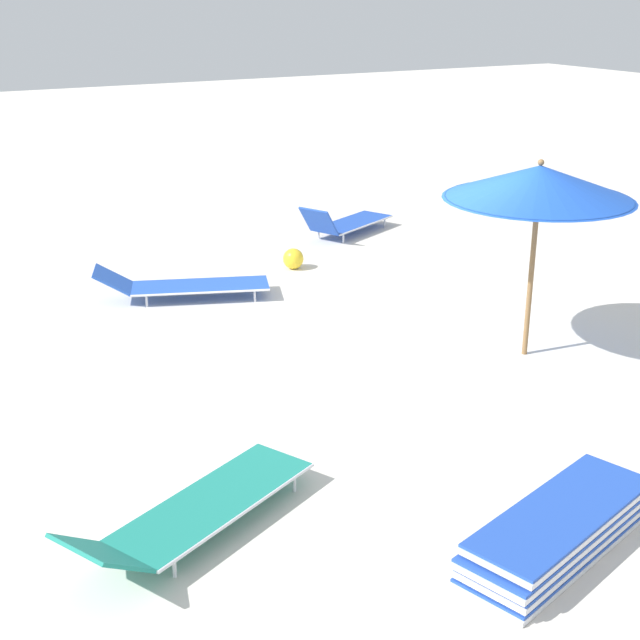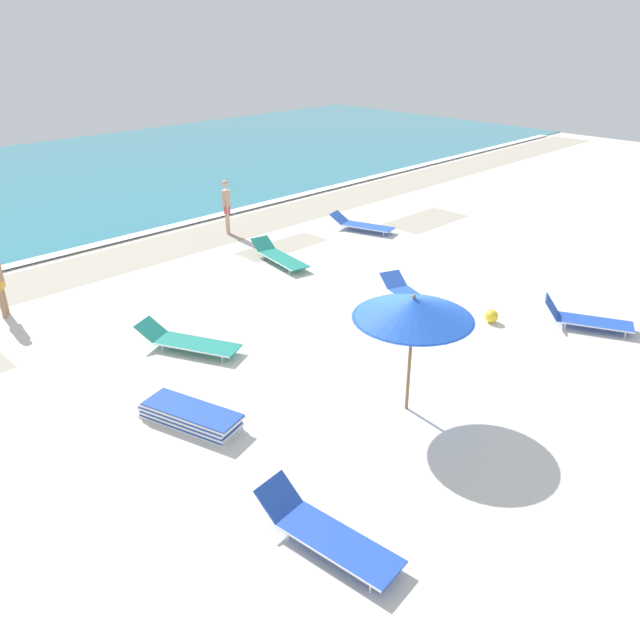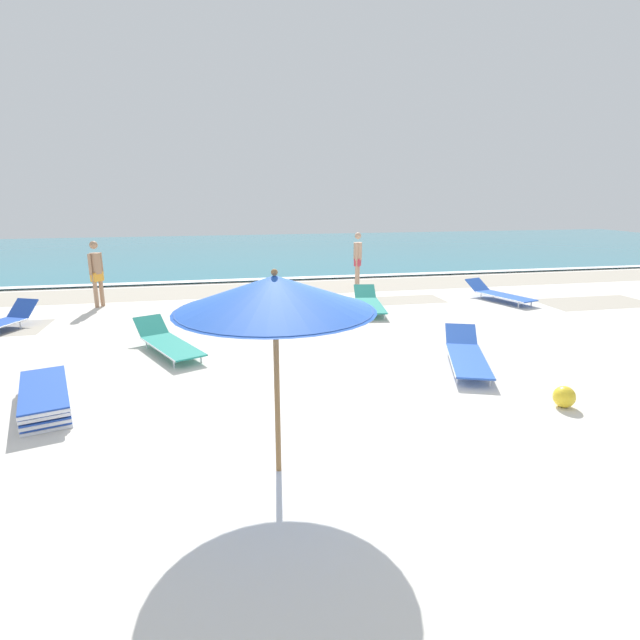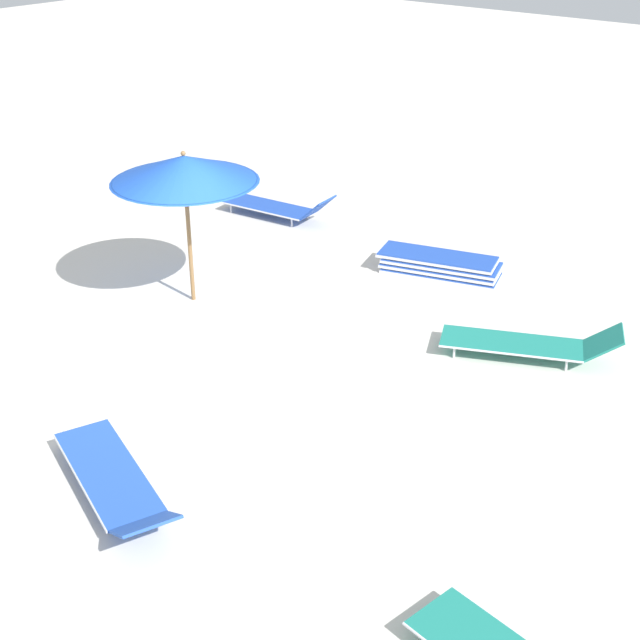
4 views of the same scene
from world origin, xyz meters
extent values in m
cube|color=silver|center=(0.00, 0.00, -0.08)|extent=(60.00, 60.00, 0.16)
cube|color=#AFA492|center=(0.00, 9.30, 0.00)|extent=(57.00, 2.20, 0.00)
cube|color=#AFA492|center=(3.33, 6.82, 0.00)|extent=(2.94, 1.13, 0.00)
cube|color=#AFA492|center=(8.80, 5.38, 0.00)|extent=(3.07, 1.57, 0.00)
cube|color=teal|center=(0.00, 20.42, 0.03)|extent=(60.00, 19.17, 0.06)
cube|color=white|center=(0.00, 10.88, 0.06)|extent=(56.00, 0.44, 0.01)
cylinder|color=olive|center=(-0.99, -1.45, 1.00)|extent=(0.06, 0.06, 2.00)
cone|color=blue|center=(-0.99, -1.45, 2.00)|extent=(2.08, 2.08, 0.37)
cylinder|color=#163D95|center=(-0.99, -1.45, 1.83)|extent=(2.02, 2.02, 0.01)
sphere|color=olive|center=(-0.99, -1.45, 2.22)|extent=(0.07, 0.07, 0.07)
cube|color=blue|center=(-4.06, 0.91, 0.06)|extent=(1.10, 1.90, 0.03)
cube|color=silver|center=(-4.06, 0.91, 0.03)|extent=(1.12, 1.93, 0.04)
cube|color=blue|center=(-4.05, 0.89, 0.14)|extent=(1.10, 1.90, 0.03)
cube|color=silver|center=(-4.05, 0.89, 0.11)|extent=(1.12, 1.93, 0.04)
cube|color=blue|center=(-4.06, 0.92, 0.23)|extent=(1.10, 1.90, 0.03)
cube|color=silver|center=(-4.06, 0.92, 0.20)|extent=(1.12, 1.93, 0.04)
cube|color=blue|center=(-4.04, 0.85, 0.31)|extent=(1.10, 1.90, 0.03)
cube|color=silver|center=(-4.04, 0.85, 0.28)|extent=(1.12, 1.93, 0.04)
cube|color=blue|center=(4.60, -2.46, 0.17)|extent=(1.22, 1.72, 0.03)
cylinder|color=silver|center=(4.32, -2.59, 0.17)|extent=(0.70, 1.48, 0.03)
cylinder|color=silver|center=(4.87, -2.34, 0.17)|extent=(0.70, 1.48, 0.03)
cube|color=blue|center=(4.19, -1.58, 0.40)|extent=(0.67, 0.55, 0.46)
cylinder|color=silver|center=(4.63, -3.14, 0.08)|extent=(0.03, 0.03, 0.16)
cylinder|color=silver|center=(5.09, -2.93, 0.08)|extent=(0.03, 0.03, 0.16)
cylinder|color=silver|center=(4.10, -1.99, 0.08)|extent=(0.03, 0.03, 0.16)
cylinder|color=silver|center=(4.57, -1.78, 0.08)|extent=(0.03, 0.03, 0.16)
cube|color=blue|center=(2.64, 1.10, 0.17)|extent=(1.21, 1.93, 0.03)
cylinder|color=silver|center=(2.36, 1.20, 0.17)|extent=(0.68, 1.73, 0.03)
cylinder|color=silver|center=(2.92, 0.99, 0.17)|extent=(0.68, 1.73, 0.03)
cube|color=blue|center=(3.05, 2.17, 0.32)|extent=(0.71, 0.66, 0.31)
cylinder|color=silver|center=(2.15, 0.52, 0.08)|extent=(0.03, 0.03, 0.16)
cylinder|color=silver|center=(2.63, 0.34, 0.08)|extent=(0.03, 0.03, 0.16)
cylinder|color=silver|center=(2.66, 1.86, 0.08)|extent=(0.03, 0.03, 0.16)
cylinder|color=silver|center=(3.13, 1.67, 0.08)|extent=(0.03, 0.03, 0.16)
cube|color=blue|center=(-4.33, -2.95, 0.17)|extent=(0.79, 1.79, 0.03)
cylinder|color=silver|center=(-4.62, -2.99, 0.17)|extent=(0.22, 1.73, 0.03)
cylinder|color=silver|center=(-4.03, -2.92, 0.17)|extent=(0.22, 1.73, 0.03)
cube|color=blue|center=(-4.44, -1.89, 0.36)|extent=(0.62, 0.49, 0.39)
cylinder|color=silver|center=(-4.50, -3.66, 0.08)|extent=(0.03, 0.03, 0.16)
cylinder|color=silver|center=(-4.00, -3.60, 0.08)|extent=(0.03, 0.03, 0.16)
cylinder|color=silver|center=(-4.65, -2.31, 0.08)|extent=(0.03, 0.03, 0.16)
cylinder|color=silver|center=(-4.15, -2.25, 0.08)|extent=(0.03, 0.03, 0.16)
cube|color=#1E8475|center=(-2.44, 3.00, 0.17)|extent=(1.32, 1.90, 0.03)
cylinder|color=silver|center=(-2.72, 2.87, 0.17)|extent=(0.81, 1.66, 0.03)
cylinder|color=silver|center=(-2.17, 3.12, 0.17)|extent=(0.81, 1.66, 0.03)
cube|color=#1E8475|center=(-2.93, 4.02, 0.33)|extent=(0.72, 0.67, 0.34)
cylinder|color=silver|center=(-2.37, 2.25, 0.08)|extent=(0.03, 0.03, 0.16)
cylinder|color=silver|center=(-1.91, 2.46, 0.08)|extent=(0.03, 0.03, 0.16)
cylinder|color=silver|center=(-2.98, 3.53, 0.08)|extent=(0.03, 0.03, 0.16)
cylinder|color=silver|center=(-2.52, 3.75, 0.08)|extent=(0.03, 0.03, 0.16)
cube|color=blue|center=(6.37, 5.95, 0.17)|extent=(1.07, 1.80, 0.03)
cylinder|color=silver|center=(6.08, 5.87, 0.17)|extent=(0.53, 1.64, 0.03)
cylinder|color=silver|center=(6.65, 6.04, 0.17)|extent=(0.53, 1.64, 0.03)
cube|color=blue|center=(6.05, 6.99, 0.33)|extent=(0.69, 0.62, 0.33)
cylinder|color=silver|center=(6.32, 5.24, 0.08)|extent=(0.03, 0.03, 0.16)
cylinder|color=silver|center=(6.81, 5.39, 0.08)|extent=(0.03, 0.03, 0.16)
cylinder|color=silver|center=(5.93, 6.51, 0.08)|extent=(0.03, 0.03, 0.16)
cylinder|color=silver|center=(6.42, 6.66, 0.08)|extent=(0.03, 0.03, 0.16)
cube|color=#1E8475|center=(2.28, 5.58, 0.17)|extent=(0.89, 1.90, 0.03)
cylinder|color=silver|center=(1.99, 5.63, 0.17)|extent=(0.33, 1.81, 0.03)
cylinder|color=silver|center=(2.58, 5.53, 0.17)|extent=(0.33, 1.81, 0.03)
cube|color=#1E8475|center=(2.47, 6.71, 0.32)|extent=(0.65, 0.57, 0.32)
cylinder|color=silver|center=(1.91, 4.92, 0.08)|extent=(0.03, 0.03, 0.16)
cylinder|color=silver|center=(2.42, 4.83, 0.08)|extent=(0.03, 0.03, 0.16)
cylinder|color=silver|center=(2.15, 6.33, 0.08)|extent=(0.03, 0.03, 0.16)
cylinder|color=silver|center=(2.65, 6.24, 0.08)|extent=(0.03, 0.03, 0.16)
cylinder|color=#A37A5B|center=(-4.62, 7.78, 0.45)|extent=(0.11, 0.11, 0.90)
cylinder|color=#A37A5B|center=(-4.73, 7.61, 0.45)|extent=(0.11, 0.11, 0.90)
cylinder|color=tan|center=(2.97, 9.13, 0.45)|extent=(0.11, 0.11, 0.90)
cylinder|color=tan|center=(2.88, 8.95, 0.45)|extent=(0.11, 0.11, 0.90)
cube|color=#D13D4C|center=(2.93, 9.04, 0.82)|extent=(0.30, 0.35, 0.24)
cylinder|color=tan|center=(2.93, 9.04, 1.18)|extent=(0.27, 0.27, 0.55)
cylinder|color=tan|center=(3.01, 9.20, 1.17)|extent=(0.08, 0.08, 0.55)
cylinder|color=tan|center=(2.84, 8.88, 1.17)|extent=(0.08, 0.08, 0.55)
sphere|color=tan|center=(2.93, 9.04, 1.66)|extent=(0.21, 0.21, 0.21)
sphere|color=yellow|center=(3.23, -0.62, 0.16)|extent=(0.31, 0.31, 0.31)
camera|label=1|loc=(-8.17, 5.18, 3.99)|focal=50.00mm
camera|label=2|loc=(-8.78, -7.10, 6.38)|focal=35.00mm
camera|label=3|loc=(-1.56, -6.40, 2.99)|focal=28.00mm
camera|label=4|loc=(7.03, 7.49, 5.73)|focal=50.00mm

